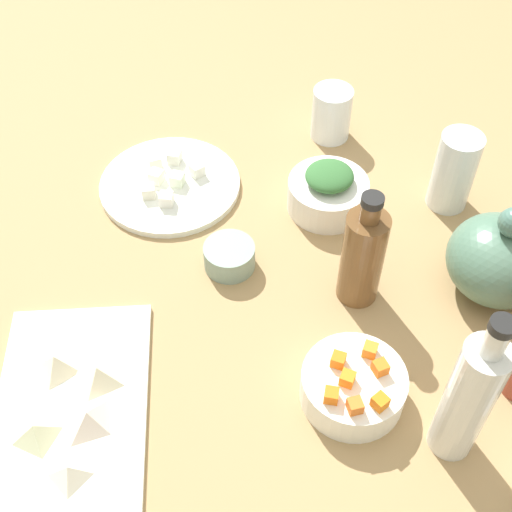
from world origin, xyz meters
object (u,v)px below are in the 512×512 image
Objects in this scene: drinking_glass_1 at (331,114)px; bottle_1 at (363,256)px; bowl_small_side at (229,256)px; drinking_glass_0 at (454,171)px; bowl_carrots at (353,386)px; teapot at (499,259)px; plate_tofu at (170,185)px; bowl_greens at (328,195)px; cutting_board at (71,413)px; bottle_0 at (469,398)px.

bottle_1 is at bearing -2.07° from drinking_glass_1.
bowl_small_side is 39.74cm from drinking_glass_0.
bowl_carrots is 0.81× the size of teapot.
plate_tofu is 55.81cm from teapot.
bowl_small_side is at bearing -55.35° from bowl_greens.
plate_tofu is 49.81cm from bowl_carrots.
cutting_board is at bearing -59.13° from drinking_glass_0.
bowl_greens reaches higher than plate_tofu.
bowl_greens is at bearing 132.58° from cutting_board.
drinking_glass_1 is (-37.73, 1.37, -3.61)cm from bottle_1.
teapot is at bearing 26.78° from drinking_glass_1.
bowl_small_side is at bearing -148.06° from bowl_carrots.
teapot is at bearing 125.44° from bowl_carrots.
bowl_small_side is (-24.55, -15.31, -0.46)cm from bowl_carrots.
drinking_glass_1 is (-55.32, 5.10, 2.45)cm from bowl_carrots.
bowl_small_side is at bearing 27.08° from plate_tofu.
drinking_glass_0 is at bearing 148.09° from bowl_carrots.
bottle_0 is (50.58, 36.41, 10.57)cm from plate_tofu.
plate_tofu is at bearing 163.33° from cutting_board.
bottle_1 is 37.92cm from drinking_glass_1.
bottle_1 is at bearing 5.87° from bowl_greens.
plate_tofu is 1.74× the size of bowl_carrots.
bowl_small_side is 0.81× the size of drinking_glass_1.
bottle_0 is at bearing 81.37° from cutting_board.
teapot is 0.85× the size of bottle_1.
cutting_board is at bearing -67.07° from bottle_1.
teapot is 42.62cm from drinking_glass_1.
bowl_small_side is 37.04cm from drinking_glass_1.
plate_tofu is at bearing -150.09° from bowl_carrots.
bowl_carrots is 42.66cm from drinking_glass_0.
teapot reaches higher than plate_tofu.
cutting_board is at bearing -74.47° from teapot.
plate_tofu is 48.21cm from drinking_glass_0.
bowl_greens reaches higher than bowl_small_side.
drinking_glass_0 is at bearing -174.27° from teapot.
cutting_board is at bearing -90.09° from bowl_carrots.
bottle_0 reaches higher than cutting_board.
plate_tofu is 63.21cm from bottle_0.
bottle_0 is 63.39cm from drinking_glass_1.
plate_tofu is 27.56cm from bowl_greens.
teapot is at bearing 105.53° from cutting_board.
drinking_glass_1 is at bearing 112.13° from plate_tofu.
cutting_board is 44.98cm from plate_tofu.
teapot is 28.19cm from bottle_0.
drinking_glass_0 is at bearing 41.88° from drinking_glass_1.
bottle_0 is at bearing -27.19° from teapot.
bottle_1 reaches higher than drinking_glass_0.
bowl_small_side is (-24.50, 22.41, 1.56)cm from cutting_board.
bowl_small_side is 42.78cm from bottle_0.
bowl_carrots is at bearing 89.91° from cutting_board.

